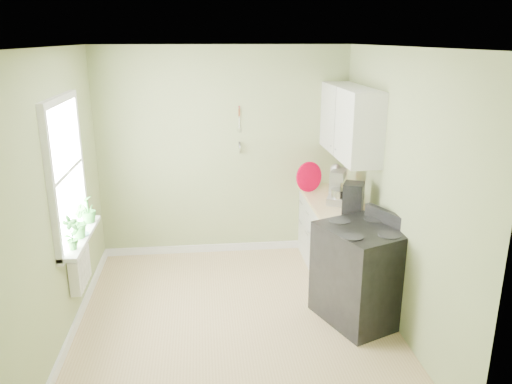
{
  "coord_description": "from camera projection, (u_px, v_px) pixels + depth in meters",
  "views": [
    {
      "loc": [
        -0.28,
        -4.47,
        2.78
      ],
      "look_at": [
        0.28,
        0.55,
        1.21
      ],
      "focal_mm": 35.0,
      "sensor_mm": 36.0,
      "label": 1
    }
  ],
  "objects": [
    {
      "name": "jar",
      "position": [
        330.0,
        201.0,
        5.84
      ],
      "size": [
        0.07,
        0.07,
        0.07
      ],
      "color": "#BAB098",
      "rests_on": "countertop"
    },
    {
      "name": "plant_b",
      "position": [
        79.0,
        221.0,
        4.86
      ],
      "size": [
        0.17,
        0.2,
        0.33
      ],
      "primitive_type": "imported",
      "rotation": [
        0.0,
        0.0,
        1.72
      ],
      "color": "#2D7A2A",
      "rests_on": "window_sill"
    },
    {
      "name": "stove",
      "position": [
        361.0,
        273.0,
        5.03
      ],
      "size": [
        0.99,
        1.02,
        1.12
      ],
      "color": "black",
      "rests_on": "floor"
    },
    {
      "name": "countertop",
      "position": [
        337.0,
        204.0,
        5.92
      ],
      "size": [
        0.64,
        1.6,
        0.04
      ],
      "primitive_type": "cube",
      "color": "#DFC288",
      "rests_on": "base_cabinets"
    },
    {
      "name": "base_cabinets",
      "position": [
        336.0,
        239.0,
        6.06
      ],
      "size": [
        0.6,
        1.6,
        0.87
      ],
      "primitive_type": "cube",
      "color": "white",
      "rests_on": "floor"
    },
    {
      "name": "plant_a",
      "position": [
        71.0,
        233.0,
        4.57
      ],
      "size": [
        0.21,
        0.21,
        0.33
      ],
      "primitive_type": "imported",
      "rotation": [
        0.0,
        0.0,
        0.79
      ],
      "color": "#2D7A2A",
      "rests_on": "window_sill"
    },
    {
      "name": "red_tray",
      "position": [
        309.0,
        177.0,
        6.27
      ],
      "size": [
        0.38,
        0.22,
        0.38
      ],
      "primitive_type": "cylinder",
      "rotation": [
        1.45,
        0.0,
        0.44
      ],
      "color": "#BF0028",
      "rests_on": "countertop"
    },
    {
      "name": "ceiling",
      "position": [
        231.0,
        46.0,
        4.29
      ],
      "size": [
        3.2,
        3.6,
        0.02
      ],
      "primitive_type": "cube",
      "color": "white",
      "rests_on": "wall_back"
    },
    {
      "name": "wall_right",
      "position": [
        398.0,
        190.0,
        4.87
      ],
      "size": [
        0.02,
        3.6,
        2.7
      ],
      "primitive_type": "cube",
      "color": "#A1AD76",
      "rests_on": "floor"
    },
    {
      "name": "stand_mixer",
      "position": [
        338.0,
        187.0,
        5.86
      ],
      "size": [
        0.33,
        0.4,
        0.44
      ],
      "color": "#B2B2B7",
      "rests_on": "countertop"
    },
    {
      "name": "window",
      "position": [
        65.0,
        172.0,
        4.76
      ],
      "size": [
        0.06,
        1.14,
        1.44
      ],
      "color": "white",
      "rests_on": "wall_left"
    },
    {
      "name": "wall_utensils",
      "position": [
        239.0,
        137.0,
        6.35
      ],
      "size": [
        0.02,
        0.14,
        0.58
      ],
      "color": "#DFC288",
      "rests_on": "wall_back"
    },
    {
      "name": "floor",
      "position": [
        235.0,
        322.0,
        5.1
      ],
      "size": [
        3.2,
        3.6,
        0.02
      ],
      "primitive_type": "cube",
      "color": "tan",
      "rests_on": "ground"
    },
    {
      "name": "radiator",
      "position": [
        80.0,
        269.0,
        5.01
      ],
      "size": [
        0.12,
        0.5,
        0.35
      ],
      "primitive_type": "cube",
      "color": "white",
      "rests_on": "wall_left"
    },
    {
      "name": "plant_c",
      "position": [
        88.0,
        209.0,
        5.26
      ],
      "size": [
        0.18,
        0.18,
        0.3
      ],
      "primitive_type": "imported",
      "rotation": [
        0.0,
        0.0,
        4.66
      ],
      "color": "#2D7A2A",
      "rests_on": "window_sill"
    },
    {
      "name": "upper_cabinets",
      "position": [
        350.0,
        122.0,
        5.74
      ],
      "size": [
        0.35,
        1.4,
        0.8
      ],
      "primitive_type": "cube",
      "color": "white",
      "rests_on": "wall_right"
    },
    {
      "name": "coffee_maker",
      "position": [
        353.0,
        200.0,
        5.45
      ],
      "size": [
        0.28,
        0.29,
        0.36
      ],
      "color": "black",
      "rests_on": "countertop"
    },
    {
      "name": "kettle",
      "position": [
        305.0,
        179.0,
        6.55
      ],
      "size": [
        0.18,
        0.1,
        0.18
      ],
      "color": "silver",
      "rests_on": "countertop"
    },
    {
      "name": "wall_left",
      "position": [
        57.0,
        202.0,
        4.53
      ],
      "size": [
        0.02,
        3.6,
        2.7
      ],
      "primitive_type": "cube",
      "color": "#A1AD76",
      "rests_on": "floor"
    },
    {
      "name": "window_sill",
      "position": [
        81.0,
        237.0,
        4.96
      ],
      "size": [
        0.18,
        1.14,
        0.04
      ],
      "primitive_type": "cube",
      "color": "white",
      "rests_on": "wall_left"
    },
    {
      "name": "wall_back",
      "position": [
        224.0,
        154.0,
        6.42
      ],
      "size": [
        3.2,
        0.02,
        2.7
      ],
      "primitive_type": "cube",
      "color": "#A1AD76",
      "rests_on": "floor"
    }
  ]
}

